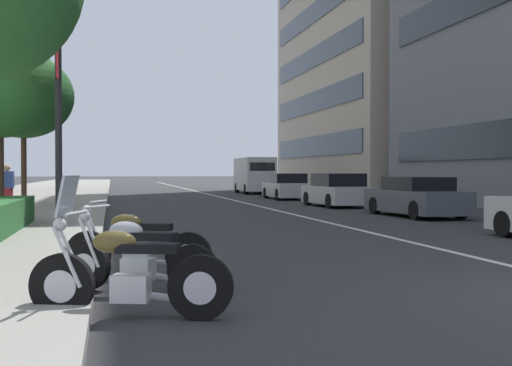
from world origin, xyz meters
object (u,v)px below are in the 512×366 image
motorcycle_far_end_row (127,276)px  motorcycle_second_in_row (137,260)px  motorcycle_by_sign_pole (136,248)px  car_following_behind (337,191)px  car_far_down_avenue (287,187)px  street_lamp_with_banners (70,39)px  delivery_van_ahead (254,174)px  street_tree_mid_sidewalk (23,96)px  pedestrian_on_plaza (7,188)px  car_lead_in_lane (416,198)px

motorcycle_far_end_row → motorcycle_second_in_row: motorcycle_far_end_row is taller
motorcycle_by_sign_pole → car_following_behind: 20.07m
motorcycle_second_in_row → car_far_down_avenue: bearing=-79.9°
car_far_down_avenue → motorcycle_second_in_row: bearing=162.2°
motorcycle_far_end_row → motorcycle_by_sign_pole: bearing=-77.7°
car_following_behind → street_lamp_with_banners: size_ratio=0.52×
car_far_down_avenue → street_lamp_with_banners: street_lamp_with_banners is taller
delivery_van_ahead → motorcycle_second_in_row: bearing=167.7°
motorcycle_second_in_row → street_tree_mid_sidewalk: (19.87, 3.77, 4.13)m
street_tree_mid_sidewalk → motorcycle_far_end_row: bearing=-170.4°
motorcycle_by_sign_pole → motorcycle_second_in_row: bearing=108.2°
car_following_behind → pedestrian_on_plaza: 13.56m
motorcycle_far_end_row → pedestrian_on_plaza: (16.72, 3.60, 0.51)m
motorcycle_far_end_row → car_following_behind: motorcycle_far_end_row is taller
car_far_down_avenue → delivery_van_ahead: (9.65, -0.22, 0.66)m
motorcycle_by_sign_pole → car_far_down_avenue: bearing=-89.3°
delivery_van_ahead → car_following_behind: bearing=-178.3°
delivery_van_ahead → pedestrian_on_plaza: delivery_van_ahead is taller
car_far_down_avenue → street_tree_mid_sidewalk: size_ratio=0.75×
street_tree_mid_sidewalk → car_lead_in_lane: bearing=-118.6°
street_lamp_with_banners → motorcycle_by_sign_pole: bearing=-170.8°
pedestrian_on_plaza → car_far_down_avenue: bearing=-35.7°
pedestrian_on_plaza → delivery_van_ahead: bearing=-19.6°
street_lamp_with_banners → car_far_down_avenue: bearing=-31.6°
car_following_behind → pedestrian_on_plaza: (-3.87, 13.00, 0.28)m
motorcycle_far_end_row → car_following_behind: size_ratio=0.49×
car_lead_in_lane → car_far_down_avenue: car_far_down_avenue is taller
street_lamp_with_banners → pedestrian_on_plaza: street_lamp_with_banners is taller
motorcycle_far_end_row → car_following_behind: (20.58, -9.40, 0.23)m
motorcycle_by_sign_pole → delivery_van_ahead: (35.43, -9.27, 0.89)m
pedestrian_on_plaza → motorcycle_far_end_row: bearing=-156.2°
motorcycle_far_end_row → motorcycle_by_sign_pole: 2.76m
motorcycle_second_in_row → car_following_behind: size_ratio=0.45×
car_far_down_avenue → motorcycle_by_sign_pole: bearing=161.4°
delivery_van_ahead → car_lead_in_lane: bearing=-177.0°
car_lead_in_lane → motorcycle_second_in_row: bearing=139.7°
car_lead_in_lane → car_far_down_avenue: size_ratio=1.02×
motorcycle_far_end_row → delivery_van_ahead: (38.18, -9.46, 0.87)m
motorcycle_second_in_row → motorcycle_by_sign_pole: 1.30m
car_following_behind → pedestrian_on_plaza: size_ratio=2.66×
motorcycle_far_end_row → street_tree_mid_sidewalk: street_tree_mid_sidewalk is taller
car_far_down_avenue → delivery_van_ahead: 9.68m
motorcycle_second_in_row → car_following_behind: (19.13, -9.25, 0.26)m
car_lead_in_lane → street_lamp_with_banners: street_lamp_with_banners is taller
motorcycle_second_in_row → delivery_van_ahead: 37.90m
motorcycle_second_in_row → car_following_behind: car_following_behind is taller
motorcycle_far_end_row → motorcycle_second_in_row: 1.46m
street_lamp_with_banners → street_tree_mid_sidewalk: street_lamp_with_banners is taller
motorcycle_far_end_row → motorcycle_by_sign_pole: (2.76, -0.19, -0.03)m
motorcycle_by_sign_pole → car_far_down_avenue: car_far_down_avenue is taller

